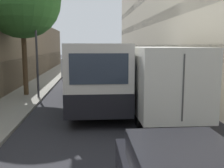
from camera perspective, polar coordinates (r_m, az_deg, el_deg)
ground_plane at (r=14.09m, az=-0.83°, el=-3.93°), size 150.00×150.00×0.00m
sidewalk_left at (r=14.57m, az=-19.87°, el=-3.78°), size 2.25×60.00×0.12m
building_right_apartment at (r=15.29m, az=20.61°, el=16.80°), size 2.40×60.00×10.82m
bus at (r=14.18m, az=-3.49°, el=2.79°), size 2.51×10.43×3.07m
box_truck at (r=12.55m, az=8.76°, el=1.77°), size 2.49×9.00×2.94m
panel_van at (r=25.63m, az=-8.38°, el=3.90°), size 1.85×4.78×1.86m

